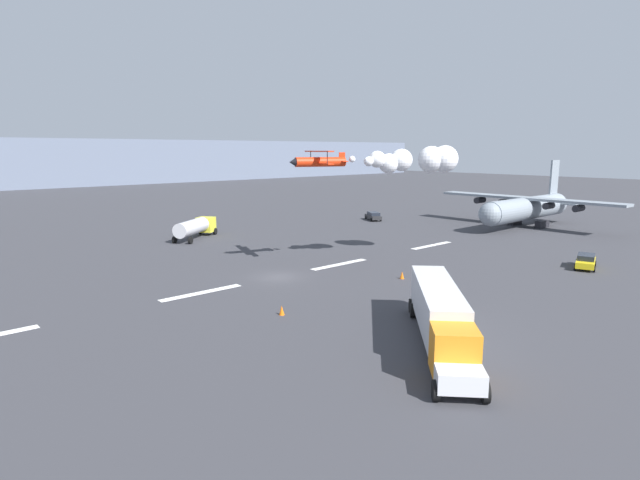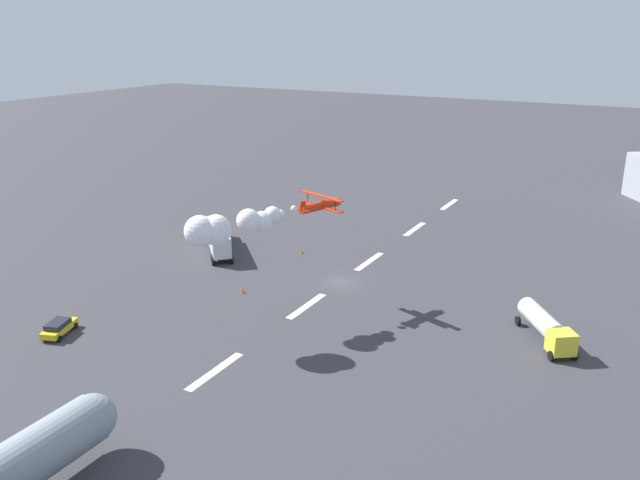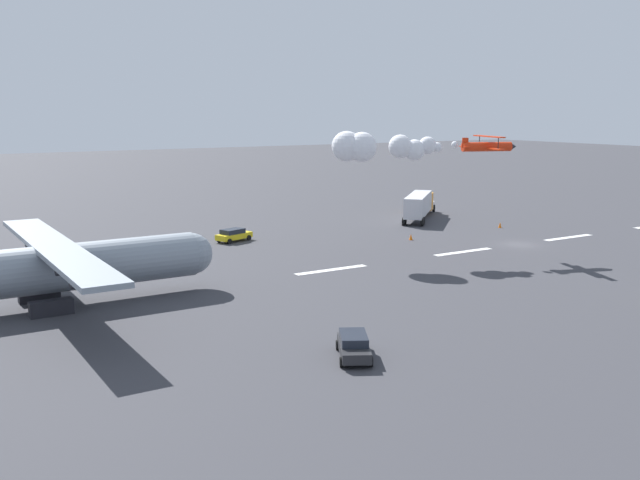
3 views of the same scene
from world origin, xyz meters
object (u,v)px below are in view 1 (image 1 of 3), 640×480
object	(u,v)px
fuel_tanker_truck	(196,227)
traffic_cone_near	(282,310)
airport_staff_sedan	(373,216)
traffic_cone_far	(402,275)
cargo_transport_plane	(524,208)
semi_truck_orange	(440,314)
stunt_biplane_red	(415,160)
followme_car_yellow	(586,261)

from	to	relation	value
fuel_tanker_truck	traffic_cone_near	distance (m)	37.62
airport_staff_sedan	traffic_cone_far	distance (m)	42.63
fuel_tanker_truck	cargo_transport_plane	bearing A→B (deg)	-29.63
cargo_transport_plane	traffic_cone_near	distance (m)	58.49
traffic_cone_far	semi_truck_orange	bearing A→B (deg)	-132.55
cargo_transport_plane	airport_staff_sedan	distance (m)	25.64
stunt_biplane_red	traffic_cone_far	distance (m)	14.95
fuel_tanker_truck	traffic_cone_far	bearing A→B (deg)	-82.77
fuel_tanker_truck	traffic_cone_far	distance (m)	35.11
semi_truck_orange	airport_staff_sedan	world-z (taller)	semi_truck_orange
followme_car_yellow	fuel_tanker_truck	bearing A→B (deg)	117.05
fuel_tanker_truck	traffic_cone_far	size ratio (longest dim) A/B	11.99
stunt_biplane_red	cargo_transport_plane	bearing A→B (deg)	5.51
cargo_transport_plane	stunt_biplane_red	size ratio (longest dim) A/B	1.56
traffic_cone_far	followme_car_yellow	bearing A→B (deg)	-29.05
semi_truck_orange	followme_car_yellow	distance (m)	30.50
stunt_biplane_red	followme_car_yellow	xyz separation A→B (m)	(10.39, -15.69, -10.82)
airport_staff_sedan	traffic_cone_far	bearing A→B (deg)	-133.54
stunt_biplane_red	airport_staff_sedan	distance (m)	34.87
traffic_cone_near	traffic_cone_far	world-z (taller)	same
fuel_tanker_truck	traffic_cone_near	bearing A→B (deg)	-107.79
stunt_biplane_red	fuel_tanker_truck	distance (m)	33.57
fuel_tanker_truck	traffic_cone_far	xyz separation A→B (m)	(4.41, -34.81, -1.37)
cargo_transport_plane	traffic_cone_far	size ratio (longest dim) A/B	41.16
semi_truck_orange	followme_car_yellow	world-z (taller)	semi_truck_orange
stunt_biplane_red	airport_staff_sedan	size ratio (longest dim) A/B	4.06
semi_truck_orange	stunt_biplane_red	bearing A→B (deg)	42.19
traffic_cone_far	airport_staff_sedan	bearing A→B (deg)	46.46
cargo_transport_plane	airport_staff_sedan	xyz separation A→B (m)	(-12.36, 22.33, -2.47)
semi_truck_orange	traffic_cone_far	world-z (taller)	semi_truck_orange
cargo_transport_plane	fuel_tanker_truck	world-z (taller)	cargo_transport_plane
stunt_biplane_red	fuel_tanker_truck	bearing A→B (deg)	113.27
followme_car_yellow	traffic_cone_near	size ratio (longest dim) A/B	6.49
stunt_biplane_red	semi_truck_orange	xyz separation A→B (m)	(-19.99, -18.12, -9.49)
cargo_transport_plane	traffic_cone_far	xyz separation A→B (m)	(-41.73, -8.57, -2.91)
stunt_biplane_red	airport_staff_sedan	xyz separation A→B (m)	(21.11, 25.56, -10.82)
semi_truck_orange	airport_staff_sedan	distance (m)	59.99
followme_car_yellow	airport_staff_sedan	world-z (taller)	same
cargo_transport_plane	traffic_cone_far	bearing A→B (deg)	-168.40
cargo_transport_plane	airport_staff_sedan	bearing A→B (deg)	118.96
fuel_tanker_truck	airport_staff_sedan	xyz separation A→B (m)	(33.78, -3.91, -0.93)
airport_staff_sedan	traffic_cone_near	world-z (taller)	airport_staff_sedan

